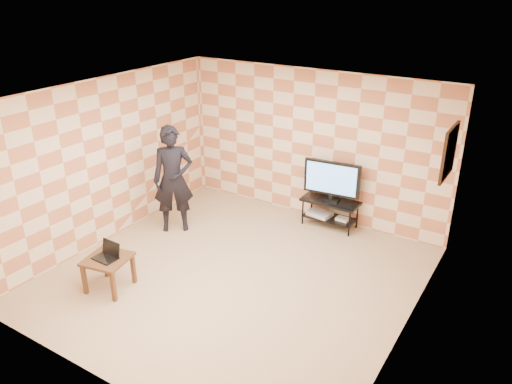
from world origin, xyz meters
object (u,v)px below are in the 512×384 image
Objects in this scene: tv at (332,179)px; person at (173,179)px; tv_stand at (330,207)px; side_table at (108,263)px.

person is (-2.26, -1.52, 0.04)m from tv.
tv_stand is 3.91m from side_table.
person reaches higher than tv_stand.
tv_stand is 2.79m from person.
person is (-0.40, 1.92, 0.53)m from side_table.
tv_stand is 1.50× the size of side_table.
tv is 1.47× the size of side_table.
tv_stand is 1.02× the size of tv.
tv_stand is at bearing -5.89° from person.
tv_stand is 0.53m from tv.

